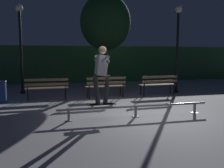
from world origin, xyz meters
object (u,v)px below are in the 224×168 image
Objects in this scene: skateboard at (102,104)px; park_bench_left_center at (106,85)px; park_bench_right_center at (158,83)px; lamp_post_left at (20,38)px; park_bench_leftmost at (47,86)px; tree_behind_benches at (105,22)px; grind_rail at (136,108)px; lamp_post_right at (178,38)px; skateboarder at (102,70)px.

skateboard is 0.49× the size of park_bench_left_center.
lamp_post_left is (-5.68, 1.97, 1.94)m from park_bench_right_center.
park_bench_leftmost is 0.33× the size of tree_behind_benches.
skateboard is 3.55m from park_bench_leftmost.
grind_rail is 2.71× the size of park_bench_leftmost.
park_bench_right_center is at bearing -153.52° from lamp_post_right.
tree_behind_benches reaches higher than park_bench_leftmost.
park_bench_right_center is (3.12, 3.22, -0.80)m from skateboarder.
park_bench_left_center is 0.33× the size of tree_behind_benches.
skateboard is at bearing -180.00° from grind_rail.
lamp_post_right reaches higher than grind_rail.
lamp_post_right is at bearing -44.78° from tree_behind_benches.
skateboard is 0.49× the size of park_bench_leftmost.
tree_behind_benches is (1.54, 6.50, 3.01)m from skateboard.
park_bench_leftmost is at bearing 114.60° from skateboarder.
park_bench_leftmost and park_bench_left_center have the same top height.
park_bench_left_center is at bearing 0.00° from park_bench_leftmost.
skateboarder is 0.96× the size of park_bench_leftmost.
grind_rail is 3.24m from park_bench_left_center.
skateboarder is at bearing 2.05° from skateboard.
skateboarder is at bearing 179.99° from grind_rail.
lamp_post_left is at bearing 124.26° from grind_rail.
lamp_post_left is at bearing 149.81° from park_bench_left_center.
grind_rail is 4.06m from park_bench_leftmost.
park_bench_left_center is at bearing 75.67° from skateboarder.
lamp_post_left is at bearing 160.89° from park_bench_right_center.
tree_behind_benches reaches higher than park_bench_left_center.
grind_rail is 0.90× the size of tree_behind_benches.
tree_behind_benches is at bearing 135.22° from lamp_post_right.
lamp_post_right is (2.73, -2.71, -0.93)m from tree_behind_benches.
skateboard is at bearing -103.34° from tree_behind_benches.
skateboarder is 3.63m from park_bench_leftmost.
skateboarder reaches higher than grind_rail.
grind_rail is 3.88m from park_bench_right_center.
lamp_post_right reaches higher than skateboard.
lamp_post_right is (3.44, 0.57, 1.94)m from park_bench_left_center.
tree_behind_benches is 3.95m from lamp_post_right.
park_bench_left_center is at bearing 92.67° from grind_rail.
grind_rail is 5.58× the size of skateboard.
skateboard is 0.49× the size of park_bench_right_center.
park_bench_leftmost is at bearing 180.00° from park_bench_left_center.
park_bench_right_center is at bearing 0.00° from park_bench_left_center.
park_bench_leftmost is 4.60m from park_bench_right_center.
lamp_post_left is at bearing 118.91° from park_bench_leftmost.
skateboard is 0.20× the size of lamp_post_left.
park_bench_left_center reaches higher than skateboard.
park_bench_left_center reaches higher than grind_rail.
park_bench_leftmost is at bearing 127.23° from grind_rail.
park_bench_leftmost is 1.00× the size of park_bench_left_center.
skateboarder is 5.82m from lamp_post_right.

